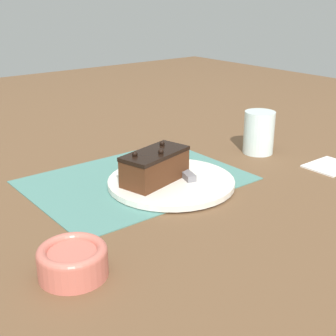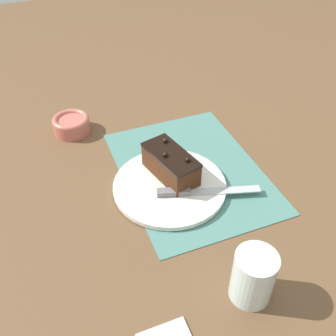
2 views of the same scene
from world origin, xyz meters
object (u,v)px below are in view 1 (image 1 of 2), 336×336
object	(u,v)px
cake_plate	(171,182)
small_bowl	(73,260)
chocolate_cake	(155,166)
drinking_glass	(259,132)
serving_knife	(178,168)

from	to	relation	value
cake_plate	small_bowl	size ratio (longest dim) A/B	2.63
chocolate_cake	drinking_glass	bearing A→B (deg)	3.30
cake_plate	small_bowl	xyz separation A→B (m)	(-0.33, -0.17, 0.02)
chocolate_cake	serving_knife	bearing A→B (deg)	14.41
chocolate_cake	small_bowl	xyz separation A→B (m)	(-0.29, -0.19, -0.02)
cake_plate	small_bowl	distance (m)	0.37
cake_plate	chocolate_cake	bearing A→B (deg)	154.49
small_bowl	chocolate_cake	bearing A→B (deg)	32.70
cake_plate	chocolate_cake	world-z (taller)	chocolate_cake
cake_plate	serving_knife	size ratio (longest dim) A/B	1.14
serving_knife	drinking_glass	distance (m)	0.27
cake_plate	serving_knife	xyz separation A→B (m)	(0.05, 0.04, 0.01)
cake_plate	chocolate_cake	xyz separation A→B (m)	(-0.03, 0.02, 0.04)
serving_knife	drinking_glass	bearing A→B (deg)	16.61
drinking_glass	small_bowl	bearing A→B (deg)	-162.04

